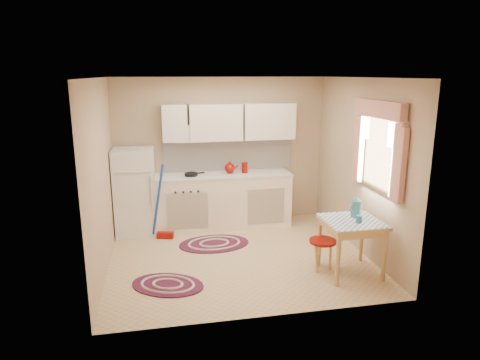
# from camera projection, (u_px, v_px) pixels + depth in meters

# --- Properties ---
(room_shell) EXTENTS (3.64, 3.60, 2.52)m
(room_shell) POSITION_uv_depth(u_px,v_px,m) (246.00, 143.00, 6.01)
(room_shell) COLOR #CCB182
(room_shell) RESTS_ON ground
(fridge) EXTENTS (0.65, 0.60, 1.40)m
(fridge) POSITION_uv_depth(u_px,v_px,m) (135.00, 192.00, 6.89)
(fridge) COLOR white
(fridge) RESTS_ON ground
(broom) EXTENTS (0.30, 0.18, 1.20)m
(broom) POSITION_uv_depth(u_px,v_px,m) (164.00, 202.00, 6.67)
(broom) COLOR #1B43AC
(broom) RESTS_ON ground
(base_cabinets) EXTENTS (2.25, 0.60, 0.88)m
(base_cabinets) POSITION_uv_depth(u_px,v_px,m) (223.00, 201.00, 7.27)
(base_cabinets) COLOR white
(base_cabinets) RESTS_ON ground
(countertop) EXTENTS (2.27, 0.62, 0.04)m
(countertop) POSITION_uv_depth(u_px,v_px,m) (223.00, 175.00, 7.16)
(countertop) COLOR silver
(countertop) RESTS_ON base_cabinets
(frying_pan) EXTENTS (0.28, 0.28, 0.05)m
(frying_pan) POSITION_uv_depth(u_px,v_px,m) (191.00, 174.00, 7.00)
(frying_pan) COLOR black
(frying_pan) RESTS_ON countertop
(red_kettle) EXTENTS (0.22, 0.20, 0.19)m
(red_kettle) POSITION_uv_depth(u_px,v_px,m) (230.00, 168.00, 7.15)
(red_kettle) COLOR #850A04
(red_kettle) RESTS_ON countertop
(red_canister) EXTENTS (0.12, 0.12, 0.16)m
(red_canister) POSITION_uv_depth(u_px,v_px,m) (245.00, 168.00, 7.21)
(red_canister) COLOR #850A04
(red_canister) RESTS_ON countertop
(table) EXTENTS (0.72, 0.72, 0.72)m
(table) POSITION_uv_depth(u_px,v_px,m) (351.00, 247.00, 5.56)
(table) COLOR #E1B570
(table) RESTS_ON ground
(stool) EXTENTS (0.37, 0.37, 0.42)m
(stool) POSITION_uv_depth(u_px,v_px,m) (322.00, 255.00, 5.68)
(stool) COLOR #850A04
(stool) RESTS_ON ground
(coffee_pot) EXTENTS (0.19, 0.18, 0.31)m
(coffee_pot) POSITION_uv_depth(u_px,v_px,m) (356.00, 206.00, 5.57)
(coffee_pot) COLOR teal
(coffee_pot) RESTS_ON table
(mug) EXTENTS (0.09, 0.09, 0.10)m
(mug) POSITION_uv_depth(u_px,v_px,m) (359.00, 219.00, 5.37)
(mug) COLOR teal
(mug) RESTS_ON table
(rug_center) EXTENTS (1.12, 0.77, 0.02)m
(rug_center) POSITION_uv_depth(u_px,v_px,m) (214.00, 244.00, 6.58)
(rug_center) COLOR maroon
(rug_center) RESTS_ON ground
(rug_left) EXTENTS (1.09, 0.94, 0.02)m
(rug_left) POSITION_uv_depth(u_px,v_px,m) (168.00, 285.00, 5.29)
(rug_left) COLOR maroon
(rug_left) RESTS_ON ground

